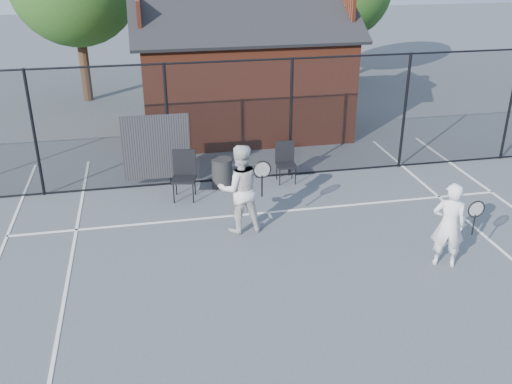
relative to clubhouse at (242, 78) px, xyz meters
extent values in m
plane|color=#4C5357|center=(-0.50, -9.00, -1.61)|extent=(80.00, 80.00, 0.00)
cube|color=white|center=(-0.50, -6.00, -1.60)|extent=(11.00, 0.06, 0.01)
cube|color=white|center=(-0.50, -6.15, -1.60)|extent=(0.06, 0.30, 0.01)
cylinder|color=black|center=(-5.50, -4.00, -0.11)|extent=(0.07, 0.07, 3.00)
cylinder|color=black|center=(-2.50, -4.00, -0.11)|extent=(0.07, 0.07, 3.00)
cylinder|color=black|center=(0.50, -4.00, -0.11)|extent=(0.07, 0.07, 3.00)
cylinder|color=black|center=(3.50, -4.00, -0.11)|extent=(0.07, 0.07, 3.00)
cylinder|color=black|center=(6.50, -4.00, -0.11)|extent=(0.07, 0.07, 3.00)
cylinder|color=black|center=(-0.50, -4.00, 1.36)|extent=(22.00, 0.04, 0.04)
cylinder|color=black|center=(-0.50, -4.00, -1.58)|extent=(22.00, 0.04, 0.04)
cube|color=black|center=(-0.50, -4.00, -0.11)|extent=(22.00, 3.00, 0.01)
cube|color=black|center=(-2.80, -4.02, -0.61)|extent=(1.60, 0.04, 1.60)
cube|color=maroon|center=(0.00, 0.00, -0.11)|extent=(6.00, 4.00, 3.00)
cube|color=black|center=(0.00, -1.00, 1.92)|extent=(6.50, 2.36, 1.32)
cube|color=black|center=(0.00, 1.00, 1.92)|extent=(6.50, 2.36, 1.32)
cube|color=maroon|center=(-2.95, 0.00, 1.92)|extent=(0.10, 2.80, 1.06)
cube|color=maroon|center=(2.95, 0.00, 1.92)|extent=(0.10, 2.80, 1.06)
cylinder|color=#2F2312|center=(-5.00, 4.50, -0.35)|extent=(0.36, 0.36, 2.52)
cylinder|color=#2F2312|center=(5.00, 5.50, -0.49)|extent=(0.36, 0.36, 2.23)
imported|color=white|center=(2.23, -8.75, -0.78)|extent=(0.71, 0.60, 1.65)
torus|color=black|center=(2.51, -9.08, -0.33)|extent=(0.32, 0.03, 0.32)
cylinder|color=black|center=(2.51, -9.08, -0.64)|extent=(0.03, 0.03, 0.40)
imported|color=silver|center=(-1.24, -6.66, -0.67)|extent=(0.94, 0.74, 1.87)
torus|color=black|center=(-0.87, -7.03, -0.13)|extent=(0.37, 0.03, 0.37)
cylinder|color=black|center=(-0.87, -7.03, -0.48)|extent=(0.03, 0.03, 0.45)
cube|color=black|center=(-2.25, -4.90, -1.05)|extent=(0.63, 0.65, 1.11)
cube|color=black|center=(0.31, -4.40, -1.12)|extent=(0.49, 0.51, 0.98)
cylinder|color=black|center=(-1.29, -4.40, -1.24)|extent=(0.61, 0.61, 0.72)
camera|label=1|loc=(-3.02, -17.04, 4.04)|focal=40.00mm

